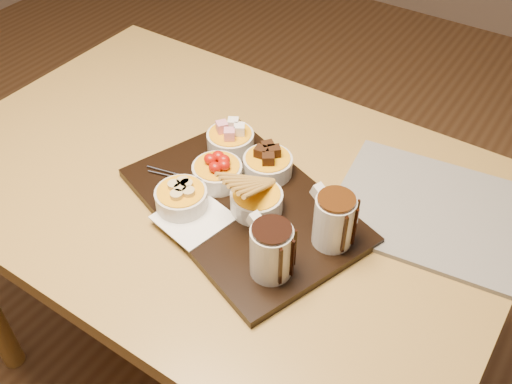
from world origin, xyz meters
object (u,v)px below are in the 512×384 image
Objects in this scene: serving_board at (243,205)px; bowl_strawberries at (217,174)px; pitcher_milk_chocolate at (334,221)px; newspaper at (434,211)px; pitcher_dark_chocolate at (271,252)px; dining_table at (218,211)px.

bowl_strawberries reaches higher than serving_board.
pitcher_milk_chocolate is (0.19, 0.01, 0.06)m from serving_board.
pitcher_milk_chocolate is at bearing -3.20° from bowl_strawberries.
pitcher_milk_chocolate is 0.27× the size of newspaper.
newspaper is (0.31, 0.20, -0.00)m from serving_board.
bowl_strawberries is 0.27m from pitcher_milk_chocolate.
pitcher_milk_chocolate is at bearing -131.21° from newspaper.
serving_board is 4.60× the size of bowl_strawberries.
pitcher_dark_chocolate is 0.13m from pitcher_milk_chocolate.
dining_table is 0.14m from bowl_strawberries.
newspaper is at bearing 79.66° from pitcher_dark_chocolate.
bowl_strawberries is at bearing 167.35° from pitcher_dark_chocolate.
pitcher_dark_chocolate reaches higher than newspaper.
serving_board is 0.08m from bowl_strawberries.
pitcher_dark_chocolate and pitcher_milk_chocolate have the same top height.
pitcher_milk_chocolate is at bearing 21.80° from serving_board.
dining_table is 12.00× the size of bowl_strawberries.
pitcher_dark_chocolate is at bearing -127.79° from newspaper.
dining_table is 2.61× the size of serving_board.
bowl_strawberries is 1.01× the size of pitcher_milk_chocolate.
serving_board is (0.10, -0.04, 0.11)m from dining_table.
pitcher_dark_chocolate is at bearing -32.24° from bowl_strawberries.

